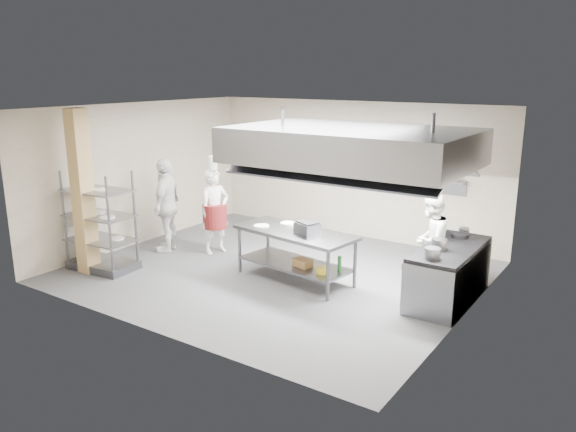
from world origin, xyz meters
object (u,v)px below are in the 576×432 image
Objects in this scene: pass_rack at (100,221)px; griddle at (307,228)px; chef_plating at (167,205)px; cooking_range at (448,275)px; chef_line at (430,241)px; stockpot at (439,244)px; island at (295,255)px; chef_head at (215,211)px.

griddle is (3.61, 1.48, 0.07)m from pass_rack.
chef_plating is 4.82× the size of griddle.
chef_line reaches higher than cooking_range.
stockpot is (2.16, 0.46, -0.02)m from griddle.
pass_rack is at bearing -147.79° from island.
chef_head is at bearing 179.96° from stockpot.
pass_rack is 2.24m from chef_head.
chef_head reaches higher than griddle.
island is at bearing -58.81° from chef_line.
chef_plating is at bearing -173.38° from cooking_range.
cooking_range is at bearing 21.39° from island.
chef_head is 0.90× the size of chef_plating.
pass_rack is at bearing -159.82° from cooking_range.
island is 2.29m from chef_head.
stockpot is at bearing -72.18° from chef_head.
chef_line is 2.11m from griddle.
stockpot is at bearing 13.41° from pass_rack.
island is 9.02× the size of stockpot.
chef_line reaches higher than stockpot.
chef_line is at bearing 34.06° from island.
griddle is at bearing -168.00° from stockpot.
cooking_range is at bearing 38.04° from griddle.
chef_head is at bearing -169.12° from griddle.
pass_rack is 0.97× the size of chef_plating.
griddle is (-2.27, -0.68, 0.59)m from cooking_range.
cooking_range is (5.88, 2.16, -0.52)m from pass_rack.
island is at bearing -82.69° from chef_head.
cooking_range is at bearing 15.00° from pass_rack.
chef_head is 4.65m from stockpot.
chef_line is at bearing 52.56° from griddle.
chef_plating is (-5.68, -0.66, 0.54)m from cooking_range.
cooking_range is 1.22× the size of chef_line.
island is 1.18× the size of pass_rack.
chef_plating is (0.20, 1.50, 0.03)m from pass_rack.
chef_line is at bearing -63.86° from chef_head.
chef_plating is at bearing -159.00° from griddle.
pass_rack reaches higher than griddle.
stockpot is (4.65, -0.00, 0.12)m from chef_head.
griddle is at bearing 17.13° from pass_rack.
pass_rack is 7.66× the size of stockpot.
chef_line is 4.11× the size of griddle.
chef_plating is 5.58m from stockpot.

